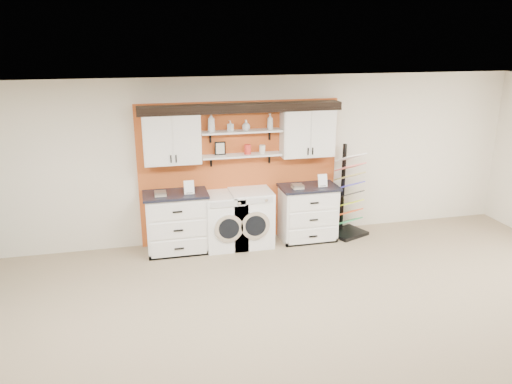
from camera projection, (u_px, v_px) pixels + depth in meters
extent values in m
plane|color=#8B785E|center=(318.00, 381.00, 5.18)|extent=(10.00, 10.00, 0.00)
plane|color=white|center=(330.00, 112.00, 4.33)|extent=(10.00, 10.00, 0.00)
plane|color=silver|center=(239.00, 160.00, 8.46)|extent=(10.00, 0.00, 10.00)
cube|color=#B8501F|center=(240.00, 172.00, 8.49)|extent=(3.40, 0.07, 2.40)
cube|color=white|center=(172.00, 138.00, 7.88)|extent=(0.90, 0.34, 0.84)
cube|color=white|center=(158.00, 140.00, 7.67)|extent=(0.42, 0.01, 0.78)
cube|color=white|center=(187.00, 139.00, 7.77)|extent=(0.42, 0.01, 0.78)
cube|color=white|center=(307.00, 131.00, 8.38)|extent=(0.90, 0.34, 0.84)
cube|color=white|center=(298.00, 134.00, 8.17)|extent=(0.42, 0.01, 0.78)
cube|color=white|center=(323.00, 133.00, 8.27)|extent=(0.42, 0.01, 0.78)
cube|color=white|center=(242.00, 155.00, 8.24)|extent=(1.32, 0.28, 0.03)
cube|color=white|center=(241.00, 131.00, 8.12)|extent=(1.32, 0.28, 0.03)
cube|color=black|center=(241.00, 107.00, 8.01)|extent=(3.30, 0.40, 0.10)
cube|color=black|center=(244.00, 112.00, 7.86)|extent=(3.30, 0.04, 0.04)
cube|color=black|center=(220.00, 148.00, 8.17)|extent=(0.18, 0.02, 0.22)
cube|color=beige|center=(220.00, 148.00, 8.16)|extent=(0.14, 0.01, 0.18)
cylinder|color=red|center=(248.00, 149.00, 8.23)|extent=(0.11, 0.11, 0.16)
cylinder|color=silver|center=(262.00, 149.00, 8.29)|extent=(0.10, 0.10, 0.14)
cube|color=white|center=(177.00, 223.00, 8.16)|extent=(0.97, 0.60, 0.97)
cube|color=black|center=(179.00, 255.00, 8.05)|extent=(0.97, 0.06, 0.08)
cube|color=black|center=(175.00, 194.00, 8.01)|extent=(1.03, 0.66, 0.04)
cube|color=white|center=(177.00, 212.00, 7.79)|extent=(0.88, 0.02, 0.27)
cube|color=white|center=(178.00, 230.00, 7.88)|extent=(0.88, 0.02, 0.27)
cube|color=white|center=(179.00, 248.00, 7.98)|extent=(0.88, 0.02, 0.27)
cube|color=white|center=(308.00, 213.00, 8.67)|extent=(0.93, 0.60, 0.93)
cube|color=black|center=(312.00, 242.00, 8.55)|extent=(0.93, 0.06, 0.07)
cube|color=black|center=(308.00, 187.00, 8.52)|extent=(0.99, 0.66, 0.04)
cube|color=white|center=(314.00, 203.00, 8.30)|extent=(0.85, 0.02, 0.26)
cube|color=white|center=(313.00, 219.00, 8.39)|extent=(0.85, 0.02, 0.26)
cube|color=white|center=(313.00, 236.00, 8.48)|extent=(0.85, 0.02, 0.26)
cube|color=white|center=(225.00, 220.00, 8.35)|extent=(0.67, 0.66, 0.94)
cube|color=silver|center=(228.00, 204.00, 7.92)|extent=(0.57, 0.02, 0.10)
cylinder|color=silver|center=(229.00, 228.00, 8.04)|extent=(0.47, 0.05, 0.47)
cylinder|color=black|center=(229.00, 229.00, 8.02)|extent=(0.33, 0.03, 0.33)
cube|color=white|center=(251.00, 217.00, 8.44)|extent=(0.69, 0.66, 0.96)
cube|color=silver|center=(255.00, 201.00, 8.01)|extent=(0.58, 0.02, 0.10)
cylinder|color=silver|center=(255.00, 225.00, 8.14)|extent=(0.48, 0.05, 0.48)
cylinder|color=black|center=(256.00, 226.00, 8.11)|extent=(0.34, 0.03, 0.34)
cube|color=black|center=(347.00, 233.00, 8.97)|extent=(0.74, 0.68, 0.06)
cube|color=black|center=(343.00, 187.00, 8.86)|extent=(0.06, 0.06, 1.58)
cube|color=#2A9D58|center=(347.00, 221.00, 8.91)|extent=(0.56, 0.44, 0.14)
cube|color=#D04718|center=(348.00, 212.00, 8.86)|extent=(0.56, 0.44, 0.14)
cube|color=#AECE15|center=(348.00, 203.00, 8.81)|extent=(0.56, 0.44, 0.14)
cube|color=black|center=(349.00, 194.00, 8.76)|extent=(0.56, 0.44, 0.14)
cube|color=#3E35BB|center=(350.00, 185.00, 8.71)|extent=(0.56, 0.44, 0.14)
cube|color=#AA9B47|center=(350.00, 176.00, 8.66)|extent=(0.56, 0.44, 0.14)
cube|color=#F1716B|center=(351.00, 167.00, 8.61)|extent=(0.56, 0.44, 0.14)
cube|color=white|center=(351.00, 157.00, 8.56)|extent=(0.56, 0.44, 0.14)
imported|color=silver|center=(211.00, 122.00, 7.96)|extent=(0.17, 0.17, 0.31)
imported|color=silver|center=(230.00, 126.00, 8.05)|extent=(0.11, 0.11, 0.17)
imported|color=silver|center=(246.00, 125.00, 8.10)|extent=(0.18, 0.18, 0.17)
imported|color=silver|center=(270.00, 121.00, 8.18)|extent=(0.14, 0.14, 0.26)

